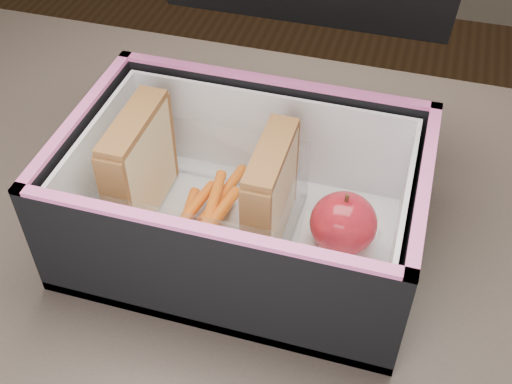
# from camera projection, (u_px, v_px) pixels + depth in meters

# --- Properties ---
(kitchen_table) EXTENTS (1.20, 0.80, 0.75)m
(kitchen_table) POSITION_uv_depth(u_px,v_px,m) (285.00, 338.00, 0.68)
(kitchen_table) COLOR brown
(kitchen_table) RESTS_ON ground
(lunch_bag) EXTENTS (0.33, 0.35, 0.30)m
(lunch_bag) POSITION_uv_depth(u_px,v_px,m) (245.00, 188.00, 0.61)
(lunch_bag) COLOR black
(lunch_bag) RESTS_ON kitchen_table
(plastic_tub) EXTENTS (0.18, 0.13, 0.07)m
(plastic_tub) POSITION_uv_depth(u_px,v_px,m) (205.00, 195.00, 0.63)
(plastic_tub) COLOR white
(plastic_tub) RESTS_ON lunch_bag
(sandwich_left) EXTENTS (0.03, 0.10, 0.11)m
(sandwich_left) POSITION_uv_depth(u_px,v_px,m) (140.00, 165.00, 0.63)
(sandwich_left) COLOR #D4BB82
(sandwich_left) RESTS_ON plastic_tub
(sandwich_right) EXTENTS (0.03, 0.10, 0.11)m
(sandwich_right) POSITION_uv_depth(u_px,v_px,m) (270.00, 193.00, 0.60)
(sandwich_right) COLOR #D4BB82
(sandwich_right) RESTS_ON plastic_tub
(carrot_sticks) EXTENTS (0.06, 0.13, 0.03)m
(carrot_sticks) POSITION_uv_depth(u_px,v_px,m) (207.00, 213.00, 0.64)
(carrot_sticks) COLOR orange
(carrot_sticks) RESTS_ON plastic_tub
(paper_napkin) EXTENTS (0.08, 0.08, 0.01)m
(paper_napkin) POSITION_uv_depth(u_px,v_px,m) (337.00, 248.00, 0.62)
(paper_napkin) COLOR white
(paper_napkin) RESTS_ON lunch_bag
(red_apple) EXTENTS (0.07, 0.07, 0.07)m
(red_apple) POSITION_uv_depth(u_px,v_px,m) (343.00, 223.00, 0.60)
(red_apple) COLOR maroon
(red_apple) RESTS_ON paper_napkin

